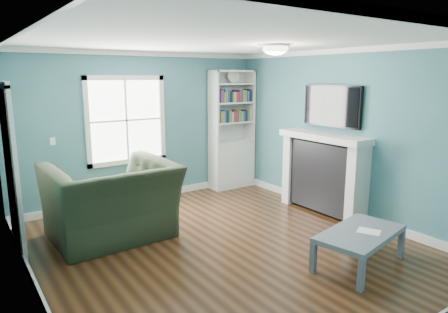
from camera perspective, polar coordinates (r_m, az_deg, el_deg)
floor at (r=5.35m, az=0.01°, el=-12.71°), size 5.00×5.00×0.00m
room_walls at (r=4.92m, az=0.01°, el=4.36°), size 5.00×5.00×5.00m
trim at (r=4.97m, az=0.01°, el=0.41°), size 4.50×5.00×2.60m
window at (r=7.00m, az=-13.77°, el=5.05°), size 1.40×0.06×1.50m
bookshelf at (r=7.88m, az=1.08°, el=2.19°), size 0.90×0.35×2.31m
fireplace at (r=6.61m, az=13.99°, el=-2.49°), size 0.44×1.58×1.30m
tv at (r=6.54m, az=15.16°, el=6.98°), size 0.06×1.10×0.65m
door at (r=5.56m, az=-28.19°, el=-1.51°), size 0.12×0.98×2.17m
ceiling_fixture at (r=5.53m, az=7.36°, el=15.09°), size 0.38×0.38×0.15m
light_switch at (r=6.70m, az=-23.29°, el=2.01°), size 0.08×0.01×0.12m
recliner at (r=5.61m, az=-15.86°, el=-4.43°), size 1.62×1.08×1.39m
coffee_table at (r=4.99m, az=18.87°, el=-10.66°), size 1.25×0.84×0.42m
paper_sheet at (r=4.99m, az=20.00°, el=-10.01°), size 0.29×0.31×0.00m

